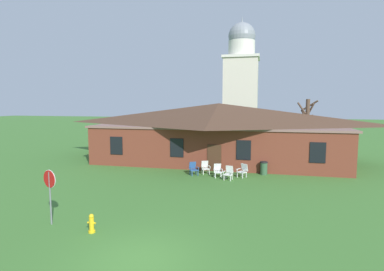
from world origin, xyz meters
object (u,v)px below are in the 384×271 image
(lawn_chair_middle, at_px, (229,173))
(lawn_chair_right_end, at_px, (243,170))
(stop_sign, at_px, (50,186))
(lawn_chair_by_porch, at_px, (193,168))
(lawn_chair_left_end, at_px, (218,170))
(fire_hydrant, at_px, (92,224))
(lawn_chair_near_door, at_px, (205,167))
(trash_bin, at_px, (264,168))

(lawn_chair_middle, distance_m, lawn_chair_right_end, 1.32)
(stop_sign, relative_size, lawn_chair_by_porch, 2.55)
(lawn_chair_by_porch, bearing_deg, lawn_chair_left_end, -7.43)
(lawn_chair_middle, distance_m, fire_hydrant, 10.93)
(lawn_chair_near_door, distance_m, lawn_chair_left_end, 1.37)
(lawn_chair_middle, bearing_deg, lawn_chair_right_end, 46.23)
(lawn_chair_left_end, xyz_separation_m, fire_hydrant, (-3.70, -10.49, -0.12))
(trash_bin, bearing_deg, lawn_chair_near_door, -171.20)
(stop_sign, bearing_deg, lawn_chair_near_door, 66.34)
(lawn_chair_left_end, distance_m, trash_bin, 3.57)
(lawn_chair_by_porch, xyz_separation_m, trash_bin, (5.09, 1.27, -0.00))
(lawn_chair_by_porch, xyz_separation_m, fire_hydrant, (-1.84, -10.73, -0.12))
(lawn_chair_left_end, bearing_deg, stop_sign, -120.14)
(lawn_chair_by_porch, distance_m, lawn_chair_left_end, 1.88)
(lawn_chair_near_door, bearing_deg, stop_sign, -113.66)
(lawn_chair_right_end, bearing_deg, lawn_chair_near_door, 170.90)
(lawn_chair_by_porch, height_order, trash_bin, trash_bin)
(lawn_chair_by_porch, distance_m, lawn_chair_near_door, 0.99)
(lawn_chair_left_end, relative_size, trash_bin, 0.98)
(lawn_chair_left_end, distance_m, lawn_chair_right_end, 1.81)
(lawn_chair_near_door, xyz_separation_m, fire_hydrant, (-2.63, -11.34, -0.12))
(lawn_chair_left_end, height_order, fire_hydrant, lawn_chair_left_end)
(lawn_chair_right_end, relative_size, fire_hydrant, 1.21)
(lawn_chair_right_end, bearing_deg, trash_bin, 37.27)
(trash_bin, bearing_deg, lawn_chair_right_end, -142.73)
(lawn_chair_by_porch, relative_size, trash_bin, 0.98)
(fire_hydrant, xyz_separation_m, trash_bin, (6.93, 12.01, 0.12))
(stop_sign, relative_size, lawn_chair_right_end, 2.55)
(lawn_chair_by_porch, relative_size, fire_hydrant, 1.21)
(lawn_chair_left_end, bearing_deg, lawn_chair_middle, -33.23)
(lawn_chair_left_end, bearing_deg, fire_hydrant, -109.43)
(lawn_chair_middle, relative_size, trash_bin, 0.98)
(lawn_chair_right_end, xyz_separation_m, fire_hydrant, (-5.46, -10.89, -0.12))
(trash_bin, bearing_deg, lawn_chair_middle, -139.00)
(lawn_chair_middle, height_order, trash_bin, trash_bin)
(lawn_chair_by_porch, bearing_deg, fire_hydrant, -99.72)
(stop_sign, bearing_deg, lawn_chair_left_end, 59.86)
(stop_sign, distance_m, fire_hydrant, 2.60)
(lawn_chair_by_porch, distance_m, lawn_chair_middle, 2.83)
(lawn_chair_right_end, bearing_deg, lawn_chair_middle, -133.77)
(stop_sign, height_order, lawn_chair_near_door, stop_sign)
(lawn_chair_by_porch, bearing_deg, lawn_chair_middle, -16.43)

